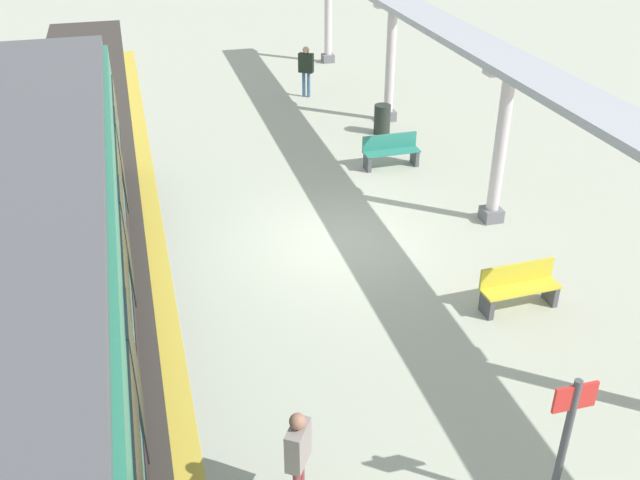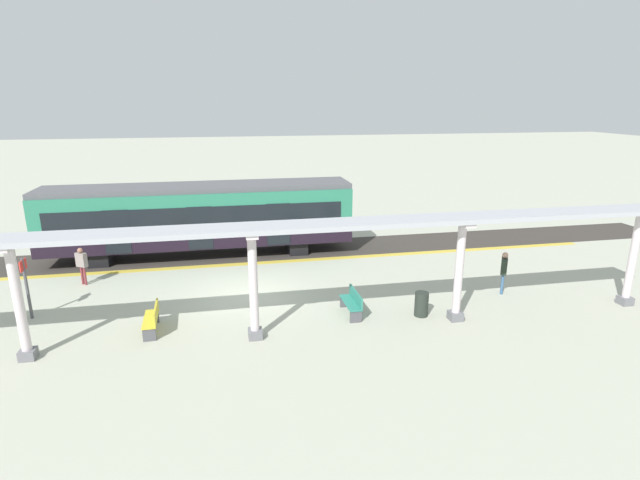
% 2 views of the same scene
% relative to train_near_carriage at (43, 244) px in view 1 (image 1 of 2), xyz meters
% --- Properties ---
extents(ground_plane, '(176.00, 176.00, 0.00)m').
position_rel_train_near_carriage_xyz_m(ground_plane, '(5.66, 1.82, -1.83)').
color(ground_plane, '#ACAE9A').
extents(tactile_edge_strip, '(0.42, 34.88, 0.01)m').
position_rel_train_near_carriage_xyz_m(tactile_edge_strip, '(1.80, 1.82, -1.83)').
color(tactile_edge_strip, gold).
rests_on(tactile_edge_strip, ground).
extents(trackbed, '(3.20, 46.88, 0.01)m').
position_rel_train_near_carriage_xyz_m(trackbed, '(-0.01, 1.82, -1.83)').
color(trackbed, '#38332D').
rests_on(trackbed, ground).
extents(train_near_carriage, '(2.65, 14.39, 3.48)m').
position_rel_train_near_carriage_xyz_m(train_near_carriage, '(0.00, 0.00, 0.00)').
color(train_near_carriage, '#29775A').
rests_on(train_near_carriage, ground).
extents(canopy_pillar_third, '(1.10, 0.44, 3.53)m').
position_rel_train_near_carriage_xyz_m(canopy_pillar_third, '(9.28, 1.89, -0.04)').
color(canopy_pillar_third, slate).
rests_on(canopy_pillar_third, ground).
extents(canopy_pillar_fourth, '(1.10, 0.44, 3.53)m').
position_rel_train_near_carriage_xyz_m(canopy_pillar_fourth, '(9.28, 8.77, -0.04)').
color(canopy_pillar_fourth, slate).
rests_on(canopy_pillar_fourth, ground).
extents(canopy_pillar_fifth, '(1.10, 0.44, 3.53)m').
position_rel_train_near_carriage_xyz_m(canopy_pillar_fifth, '(9.28, 15.57, -0.04)').
color(canopy_pillar_fifth, slate).
rests_on(canopy_pillar_fifth, ground).
extents(canopy_beam, '(1.20, 28.07, 0.16)m').
position_rel_train_near_carriage_xyz_m(canopy_beam, '(9.28, 1.93, 1.78)').
color(canopy_beam, '#A8AAB2').
rests_on(canopy_beam, canopy_pillar_nearest).
extents(bench_near_end, '(1.51, 0.46, 0.86)m').
position_rel_train_near_carriage_xyz_m(bench_near_end, '(8.12, 5.40, -1.39)').
color(bench_near_end, '#2B7F6E').
rests_on(bench_near_end, ground).
extents(bench_mid_platform, '(1.52, 0.50, 0.86)m').
position_rel_train_near_carriage_xyz_m(bench_mid_platform, '(8.13, -1.35, -1.39)').
color(bench_mid_platform, gold).
rests_on(bench_mid_platform, ground).
extents(trash_bin, '(0.48, 0.48, 0.87)m').
position_rel_train_near_carriage_xyz_m(trash_bin, '(8.72, 7.74, -1.40)').
color(trash_bin, '#252C26').
rests_on(trash_bin, ground).
extents(platform_info_sign, '(0.56, 0.10, 2.20)m').
position_rel_train_near_carriage_xyz_m(platform_info_sign, '(6.25, -5.64, -0.51)').
color(platform_info_sign, '#4C4C51').
rests_on(platform_info_sign, ground).
extents(passenger_waiting_near_edge, '(0.42, 0.49, 1.57)m').
position_rel_train_near_carriage_xyz_m(passenger_waiting_near_edge, '(3.14, -4.68, -0.85)').
color(passenger_waiting_near_edge, brown).
rests_on(passenger_waiting_near_edge, ground).
extents(passenger_by_the_benches, '(0.53, 0.44, 1.69)m').
position_rel_train_near_carriage_xyz_m(passenger_by_the_benches, '(7.41, 11.65, -0.78)').
color(passenger_by_the_benches, '#365B81').
rests_on(passenger_by_the_benches, ground).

